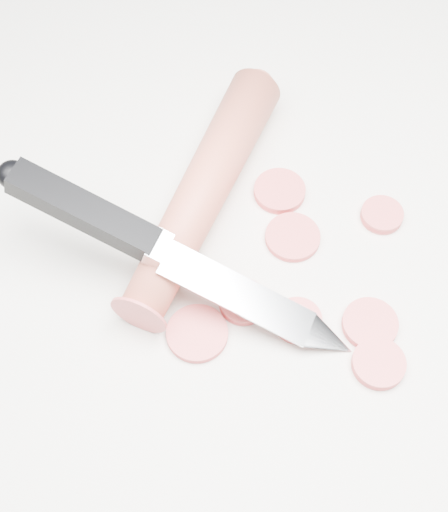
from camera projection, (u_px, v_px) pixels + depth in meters
ground at (263, 245)px, 0.50m from camera, size 2.40×2.40×0.00m
carrot at (203, 191)px, 0.50m from camera, size 0.20×0.13×0.03m
carrot_slice_0 at (197, 333)px, 0.46m from camera, size 0.04×0.04×0.01m
carrot_slice_1 at (243, 302)px, 0.47m from camera, size 0.03×0.03×0.01m
carrot_slice_2 at (293, 237)px, 0.50m from camera, size 0.04×0.04×0.01m
carrot_slice_3 at (382, 215)px, 0.51m from camera, size 0.03×0.03×0.01m
carrot_slice_4 at (370, 324)px, 0.46m from camera, size 0.04×0.04×0.01m
carrot_slice_5 at (298, 321)px, 0.46m from camera, size 0.03×0.03×0.01m
carrot_slice_6 at (379, 364)px, 0.45m from camera, size 0.03×0.03×0.01m
carrot_slice_7 at (280, 191)px, 0.52m from camera, size 0.04×0.04×0.01m
kitchen_knife at (178, 256)px, 0.45m from camera, size 0.15×0.23×0.08m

